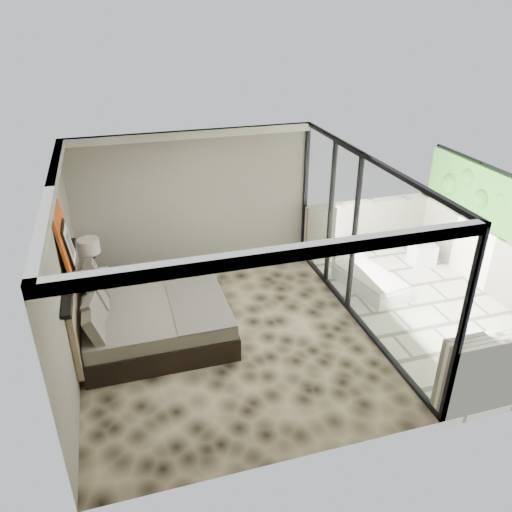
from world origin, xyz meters
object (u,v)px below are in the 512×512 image
object	(u,v)px
bed	(149,315)
lounger	(368,279)
ottoman	(422,253)
table_lamp	(90,252)
nightstand	(97,288)

from	to	relation	value
bed	lounger	bearing A→B (deg)	4.83
ottoman	table_lamp	bearing A→B (deg)	175.82
bed	table_lamp	size ratio (longest dim) A/B	3.42
nightstand	table_lamp	world-z (taller)	table_lamp
nightstand	table_lamp	size ratio (longest dim) A/B	0.70
nightstand	ottoman	xyz separation A→B (m)	(6.41, -0.46, -0.01)
nightstand	lounger	distance (m)	5.00
nightstand	ottoman	bearing A→B (deg)	9.63
bed	ottoman	world-z (taller)	bed
table_lamp	lounger	bearing A→B (deg)	-11.88
table_lamp	ottoman	distance (m)	6.49
bed	ottoman	xyz separation A→B (m)	(5.61, 0.91, -0.15)
table_lamp	lounger	distance (m)	5.08
bed	nightstand	distance (m)	1.59
lounger	table_lamp	bearing A→B (deg)	157.33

